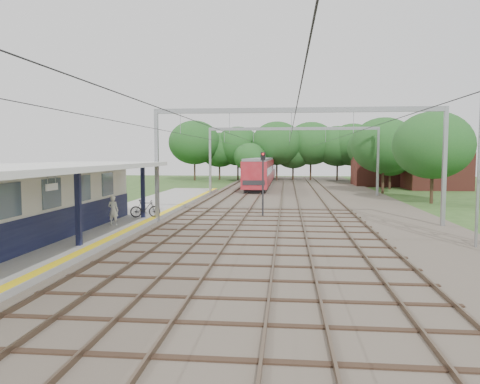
{
  "coord_description": "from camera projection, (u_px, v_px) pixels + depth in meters",
  "views": [
    {
      "loc": [
        2.96,
        -13.02,
        4.24
      ],
      "look_at": [
        -0.33,
        19.63,
        1.6
      ],
      "focal_mm": 35.0,
      "sensor_mm": 36.0,
      "label": 1
    }
  ],
  "objects": [
    {
      "name": "train",
      "position": [
        262.0,
        170.0,
        65.79
      ],
      "size": [
        2.79,
        34.68,
        3.67
      ],
      "color": "black",
      "rests_on": "ballast_bed"
    },
    {
      "name": "station_building",
      "position": [
        25.0,
        203.0,
        21.22
      ],
      "size": [
        3.41,
        18.0,
        3.4
      ],
      "color": "beige",
      "rests_on": "platform"
    },
    {
      "name": "yellow_stripe",
      "position": [
        149.0,
        220.0,
        27.93
      ],
      "size": [
        0.45,
        52.0,
        0.01
      ],
      "primitive_type": "cube",
      "color": "yellow",
      "rests_on": "platform"
    },
    {
      "name": "tree_band",
      "position": [
        293.0,
        150.0,
        69.42
      ],
      "size": [
        31.72,
        30.88,
        8.82
      ],
      "color": "#382619",
      "rests_on": "ground"
    },
    {
      "name": "house_near",
      "position": [
        436.0,
        165.0,
        56.83
      ],
      "size": [
        7.0,
        6.12,
        7.89
      ],
      "color": "brown",
      "rests_on": "ground"
    },
    {
      "name": "canopy",
      "position": [
        35.0,
        168.0,
        19.99
      ],
      "size": [
        6.4,
        20.0,
        3.44
      ],
      "color": "#101434",
      "rests_on": "platform"
    },
    {
      "name": "ground",
      "position": [
        183.0,
        301.0,
        13.55
      ],
      "size": [
        160.0,
        160.0,
        0.0
      ],
      "primitive_type": "plane",
      "color": "#2D4C1E",
      "rests_on": "ground"
    },
    {
      "name": "platform",
      "position": [
        113.0,
        222.0,
        28.17
      ],
      "size": [
        5.0,
        52.0,
        0.35
      ],
      "primitive_type": "cube",
      "color": "gray",
      "rests_on": "ground"
    },
    {
      "name": "house_far",
      "position": [
        384.0,
        162.0,
        63.26
      ],
      "size": [
        8.0,
        6.12,
        8.66
      ],
      "color": "brown",
      "rests_on": "ground"
    },
    {
      "name": "bicycle",
      "position": [
        145.0,
        208.0,
        28.93
      ],
      "size": [
        1.91,
        1.02,
        1.1
      ],
      "primitive_type": "imported",
      "rotation": [
        0.0,
        0.0,
        1.86
      ],
      "color": "black",
      "rests_on": "platform"
    },
    {
      "name": "rail_tracks",
      "position": [
        271.0,
        199.0,
        43.14
      ],
      "size": [
        11.8,
        88.0,
        0.15
      ],
      "color": "brown",
      "rests_on": "ballast_bed"
    },
    {
      "name": "signal_post",
      "position": [
        263.0,
        176.0,
        31.3
      ],
      "size": [
        0.34,
        0.3,
        4.39
      ],
      "rotation": [
        0.0,
        0.0,
        0.28
      ],
      "color": "black",
      "rests_on": "ground"
    },
    {
      "name": "person",
      "position": [
        113.0,
        210.0,
        25.71
      ],
      "size": [
        0.64,
        0.46,
        1.64
      ],
      "primitive_type": "imported",
      "rotation": [
        0.0,
        0.0,
        3.03
      ],
      "color": "silver",
      "rests_on": "platform"
    },
    {
      "name": "ballast_bed",
      "position": [
        298.0,
        200.0,
        42.9
      ],
      "size": [
        18.0,
        90.0,
        0.1
      ],
      "primitive_type": "cube",
      "color": "#473D33",
      "rests_on": "ground"
    },
    {
      "name": "catenary_system",
      "position": [
        293.0,
        139.0,
        37.84
      ],
      "size": [
        17.22,
        88.0,
        7.0
      ],
      "color": "gray",
      "rests_on": "ground"
    }
  ]
}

